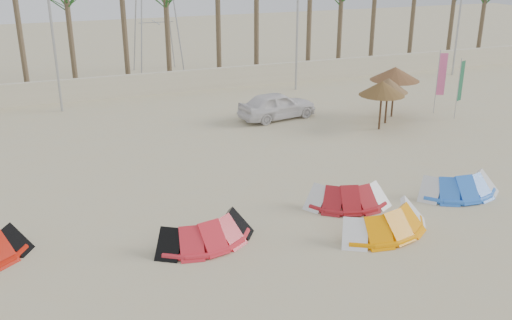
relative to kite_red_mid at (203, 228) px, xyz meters
name	(u,v)px	position (x,y,z in m)	size (l,w,h in m)	color
ground	(334,277)	(2.77, -3.24, -0.42)	(120.00, 120.00, 0.00)	#B5AD8C
boundary_wall	(162,83)	(2.77, 18.76, 0.23)	(60.00, 0.30, 1.30)	beige
lamp_b	(49,2)	(-3.19, 16.76, 5.35)	(1.25, 0.14, 11.00)	#A5A8AD
pylon	(159,73)	(3.77, 24.76, -0.42)	(3.00, 3.00, 14.00)	#A5A8AD
kite_red_mid	(203,228)	(0.00, 0.00, 0.00)	(3.36, 2.06, 0.90)	red
kite_red_right	(344,193)	(5.30, 0.80, 0.00)	(3.18, 2.14, 0.90)	#A3181F
kite_orange	(381,217)	(5.49, -1.28, 0.00)	(3.64, 2.21, 0.90)	#FD8E00
kite_blue	(454,183)	(9.53, 0.19, 0.00)	(3.20, 1.76, 0.90)	blue
parasol_left	(382,88)	(11.19, 7.81, 1.64)	(2.22, 2.22, 2.42)	#4C331E
parasol_mid	(388,85)	(12.05, 8.59, 1.55)	(2.01, 2.01, 2.32)	#4C331E
parasol_right	(395,74)	(13.00, 9.46, 1.88)	(2.56, 2.56, 2.65)	#4C331E
flag_pink	(440,76)	(15.65, 9.20, 1.61)	(0.44, 0.18, 3.42)	#A5A8AD
flag_green	(461,83)	(15.99, 7.93, 1.47)	(0.44, 0.17, 3.19)	#A5A8AD
car	(277,105)	(7.21, 11.31, 0.29)	(1.66, 4.14, 1.41)	white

